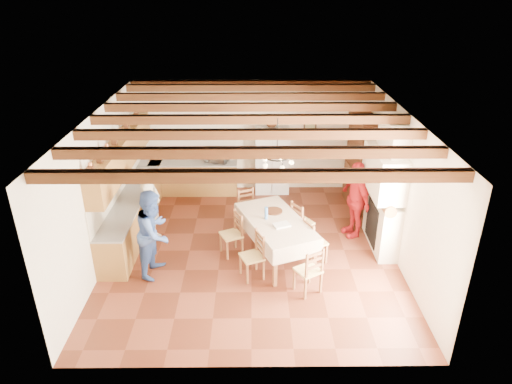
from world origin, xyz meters
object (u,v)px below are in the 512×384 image
refrigerator (272,159)px  chair_right_near (315,241)px  chair_end_near (308,269)px  chair_end_far (249,210)px  chair_left_far (231,234)px  chair_left_near (252,256)px  microwave (217,156)px  person_woman_blue (154,233)px  person_woman_red (355,199)px  chair_right_far (302,221)px  dining_table (276,223)px  person_man (150,205)px  hutch (362,163)px

refrigerator → chair_right_near: 3.62m
chair_end_near → chair_end_far: size_ratio=1.00×
chair_left_far → chair_left_near: bearing=2.0°
chair_left_far → microwave: bearing=163.6°
chair_end_far → person_woman_blue: bearing=-160.1°
refrigerator → person_woman_red: refrigerator is taller
chair_end_far → person_woman_red: size_ratio=0.54×
chair_left_near → person_woman_red: person_woman_red is taller
chair_left_near → person_woman_red: 2.85m
chair_left_far → person_woman_blue: (-1.44, -0.62, 0.41)m
chair_right_far → person_woman_red: bearing=-111.0°
chair_right_far → dining_table: bearing=102.4°
chair_left_near → person_man: 2.66m
person_woman_blue → person_woman_red: person_woman_blue is taller
chair_right_near → person_man: size_ratio=0.55×
hutch → chair_right_near: bearing=-123.8°
chair_end_far → person_woman_blue: person_woman_blue is taller
hutch → chair_end_near: 4.02m
chair_right_near → person_woman_red: person_woman_red is taller
person_woman_red → chair_end_near: bearing=-48.6°
hutch → person_man: (-4.94, -1.68, -0.29)m
person_woman_blue → chair_left_far: bearing=-53.4°
refrigerator → microwave: refrigerator is taller
chair_left_near → microwave: microwave is taller
chair_end_far → person_woman_red: person_woman_red is taller
chair_right_near → person_woman_red: (1.01, 1.09, 0.40)m
chair_end_far → refrigerator: bearing=50.8°
chair_left_far → chair_end_far: (0.36, 1.08, 0.00)m
person_man → person_woman_blue: person_woman_blue is taller
chair_end_near → microwave: 4.81m
dining_table → person_woman_red: (1.81, 0.94, 0.08)m
chair_right_far → chair_end_far: 1.30m
chair_left_near → chair_left_far: 0.93m
chair_left_near → chair_right_far: (1.11, 1.36, 0.00)m
chair_left_near → chair_right_far: bearing=117.7°
refrigerator → chair_right_far: size_ratio=1.87×
chair_left_far → chair_right_far: size_ratio=1.00×
microwave → chair_end_far: bearing=-48.4°
chair_left_near → microwave: bearing=170.4°
chair_left_far → person_woman_blue: size_ratio=0.54×
chair_right_far → chair_end_near: bearing=143.5°
dining_table → chair_end_far: 1.37m
hutch → chair_end_far: (-2.81, -1.21, -0.68)m
chair_right_far → person_woman_blue: person_woman_blue is taller
person_woman_red → chair_left_near: bearing=-72.1°
refrigerator → person_man: size_ratio=1.04×
person_man → chair_right_near: bearing=-96.0°
chair_left_far → person_man: size_ratio=0.55×
person_woman_red → chair_right_near: bearing=-60.2°
chair_end_near → chair_end_far: (-1.11, 2.36, 0.00)m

